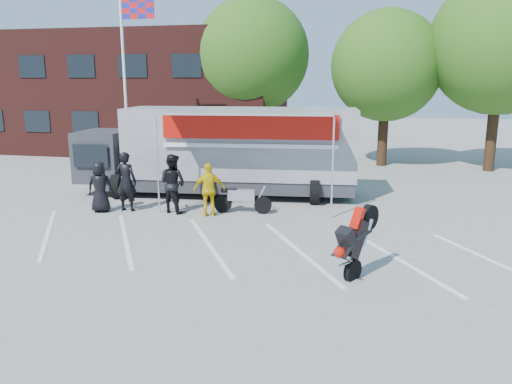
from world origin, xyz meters
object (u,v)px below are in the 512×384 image
at_px(tree_left, 252,55).
at_px(transporter_truck, 228,195).
at_px(tree_right, 501,44).
at_px(tree_mid, 387,66).
at_px(spectator_hivis, 209,190).
at_px(spectator_leather_a, 100,187).
at_px(parked_motorcycle, 243,213).
at_px(flagpole, 129,62).
at_px(spectator_leather_c, 173,183).
at_px(stunt_bike_rider, 365,273).
at_px(spectator_leather_b, 126,182).

relative_size(tree_left, transporter_truck, 0.84).
bearing_deg(tree_right, tree_mid, 174.29).
height_order(tree_mid, spectator_hivis, tree_mid).
bearing_deg(spectator_hivis, spectator_leather_a, -15.55).
bearing_deg(spectator_hivis, parked_motorcycle, -169.09).
distance_m(flagpole, transporter_truck, 8.07).
xyz_separation_m(transporter_truck, spectator_leather_c, (-1.09, -2.78, 0.97)).
height_order(flagpole, transporter_truck, flagpole).
bearing_deg(tree_right, stunt_bike_rider, -111.39).
distance_m(stunt_bike_rider, spectator_hivis, 6.33).
distance_m(spectator_leather_b, spectator_leather_c, 1.58).
height_order(flagpole, parked_motorcycle, flagpole).
xyz_separation_m(flagpole, stunt_bike_rider, (10.51, -10.15, -5.05)).
bearing_deg(parked_motorcycle, transporter_truck, 20.24).
bearing_deg(flagpole, spectator_leather_a, -73.40).
bearing_deg(spectator_leather_b, spectator_leather_c, -172.01).
relative_size(flagpole, transporter_truck, 0.78).
bearing_deg(spectator_leather_a, tree_left, -114.82).
relative_size(tree_mid, parked_motorcycle, 3.98).
bearing_deg(tree_left, flagpole, -125.28).
relative_size(flagpole, spectator_leather_a, 4.76).
relative_size(transporter_truck, stunt_bike_rider, 5.82).
xyz_separation_m(tree_right, transporter_truck, (-10.86, -7.76, -5.88)).
bearing_deg(spectator_leather_b, tree_left, -95.02).
relative_size(transporter_truck, spectator_leather_c, 5.31).
distance_m(flagpole, parked_motorcycle, 10.04).
xyz_separation_m(tree_right, spectator_leather_b, (-13.52, -10.70, -4.88)).
relative_size(tree_right, stunt_bike_rider, 5.17).
relative_size(transporter_truck, spectator_leather_b, 5.17).
height_order(tree_mid, stunt_bike_rider, tree_mid).
xyz_separation_m(flagpole, transporter_truck, (5.38, -3.26, -5.05)).
relative_size(tree_left, spectator_leather_a, 5.14).
xyz_separation_m(flagpole, tree_right, (16.24, 4.50, 0.82)).
xyz_separation_m(spectator_leather_b, spectator_hivis, (2.87, -0.04, -0.13)).
bearing_deg(tree_right, tree_left, 172.87).
distance_m(parked_motorcycle, stunt_bike_rider, 5.97).
height_order(parked_motorcycle, spectator_leather_a, spectator_leather_a).
relative_size(spectator_leather_b, spectator_leather_c, 1.03).
bearing_deg(spectator_hivis, tree_left, -103.33).
relative_size(spectator_leather_b, spectator_hivis, 1.15).
height_order(tree_right, stunt_bike_rider, tree_right).
xyz_separation_m(tree_right, spectator_leather_a, (-14.31, -11.00, -5.04)).
distance_m(tree_mid, spectator_leather_b, 14.62).
bearing_deg(parked_motorcycle, flagpole, 43.37).
height_order(tree_left, spectator_leather_b, tree_left).
distance_m(tree_mid, spectator_leather_c, 13.64).
height_order(tree_mid, tree_right, tree_right).
height_order(tree_left, spectator_leather_a, tree_left).
distance_m(transporter_truck, spectator_leather_c, 3.14).
bearing_deg(tree_right, parked_motorcycle, -133.59).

